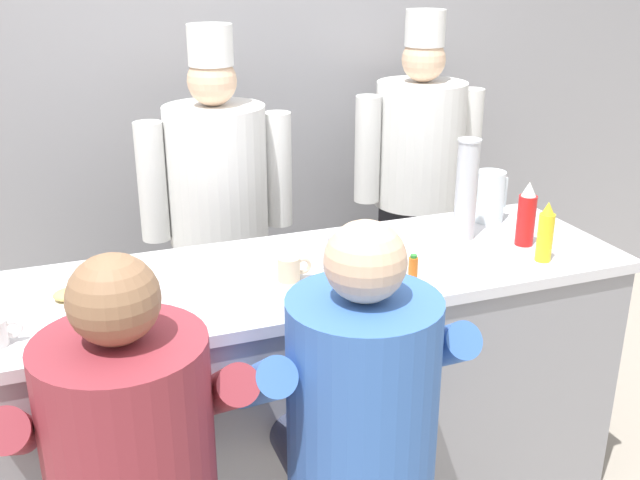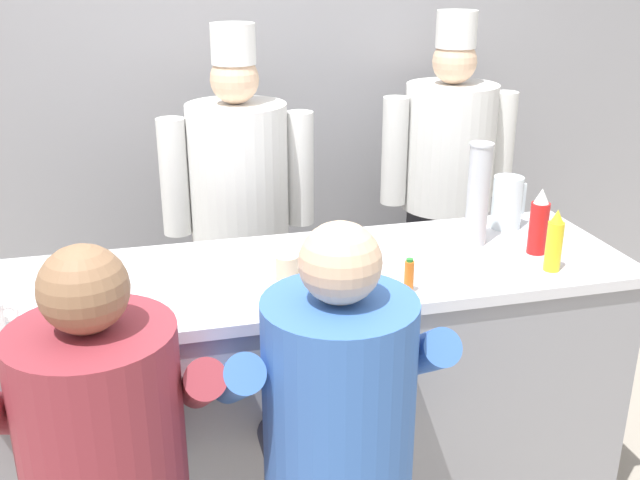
{
  "view_description": "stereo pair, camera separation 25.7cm",
  "coord_description": "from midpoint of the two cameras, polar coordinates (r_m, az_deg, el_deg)",
  "views": [
    {
      "loc": [
        -0.84,
        -1.92,
        2.08
      ],
      "look_at": [
        0.0,
        0.33,
        1.15
      ],
      "focal_mm": 42.0,
      "sensor_mm": 36.0,
      "label": 1
    },
    {
      "loc": [
        -0.6,
        -2.0,
        2.08
      ],
      "look_at": [
        0.0,
        0.33,
        1.15
      ],
      "focal_mm": 42.0,
      "sensor_mm": 36.0,
      "label": 2
    }
  ],
  "objects": [
    {
      "name": "diner_seated_maroon",
      "position": [
        2.1,
        -17.9,
        -15.18
      ],
      "size": [
        0.65,
        0.64,
        1.44
      ],
      "color": "#B2B5BA",
      "rests_on": "ground_plane"
    },
    {
      "name": "ketchup_bottle_red",
      "position": [
        2.9,
        13.03,
        1.77
      ],
      "size": [
        0.07,
        0.07,
        0.25
      ],
      "color": "red",
      "rests_on": "diner_counter"
    },
    {
      "name": "diner_counter",
      "position": [
        2.89,
        -2.93,
        -11.63
      ],
      "size": [
        2.28,
        0.73,
        1.03
      ],
      "color": "gray",
      "rests_on": "ground_plane"
    },
    {
      "name": "mustard_bottle_yellow",
      "position": [
        2.76,
        14.28,
        0.44
      ],
      "size": [
        0.06,
        0.06,
        0.22
      ],
      "color": "yellow",
      "rests_on": "diner_counter"
    },
    {
      "name": "cook_in_whites_near",
      "position": [
        3.46,
        -9.86,
        2.41
      ],
      "size": [
        0.7,
        0.45,
        1.8
      ],
      "color": "#232328",
      "rests_on": "ground_plane"
    },
    {
      "name": "napkin_dispenser_chrome",
      "position": [
        2.6,
        -1.26,
        -0.94
      ],
      "size": [
        0.12,
        0.07,
        0.14
      ],
      "color": "silver",
      "rests_on": "diner_counter"
    },
    {
      "name": "water_pitcher_clear",
      "position": [
        3.13,
        10.54,
        3.24
      ],
      "size": [
        0.14,
        0.12,
        0.21
      ],
      "color": "silver",
      "rests_on": "diner_counter"
    },
    {
      "name": "cereal_bowl",
      "position": [
        2.31,
        -18.28,
        -6.26
      ],
      "size": [
        0.14,
        0.14,
        0.06
      ],
      "color": "#B24C47",
      "rests_on": "diner_counter"
    },
    {
      "name": "wall_back",
      "position": [
        3.9,
        -9.74,
        10.0
      ],
      "size": [
        10.0,
        0.06,
        2.7
      ],
      "color": "#99999E",
      "rests_on": "ground_plane"
    },
    {
      "name": "hot_sauce_bottle_orange",
      "position": [
        2.48,
        4.15,
        -2.55
      ],
      "size": [
        0.03,
        0.03,
        0.12
      ],
      "color": "orange",
      "rests_on": "diner_counter"
    },
    {
      "name": "coffee_mug_tan",
      "position": [
        2.55,
        -5.19,
        -2.26
      ],
      "size": [
        0.12,
        0.08,
        0.08
      ],
      "color": "beige",
      "rests_on": "diner_counter"
    },
    {
      "name": "cook_in_whites_far",
      "position": [
        3.92,
        5.63,
        5.04
      ],
      "size": [
        0.71,
        0.46,
        1.82
      ],
      "color": "#232328",
      "rests_on": "ground_plane"
    },
    {
      "name": "cup_stack_steel",
      "position": [
        2.9,
        8.61,
        3.8
      ],
      "size": [
        0.09,
        0.09,
        0.39
      ],
      "color": "#B7BABF",
      "rests_on": "diner_counter"
    },
    {
      "name": "diner_seated_blue",
      "position": [
        2.19,
        -0.63,
        -12.35
      ],
      "size": [
        0.65,
        0.64,
        1.44
      ],
      "color": "#B2B5BA",
      "rests_on": "ground_plane"
    },
    {
      "name": "breakfast_plate",
      "position": [
        2.55,
        -21.06,
        -4.31
      ],
      "size": [
        0.27,
        0.27,
        0.05
      ],
      "color": "white",
      "rests_on": "diner_counter"
    }
  ]
}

